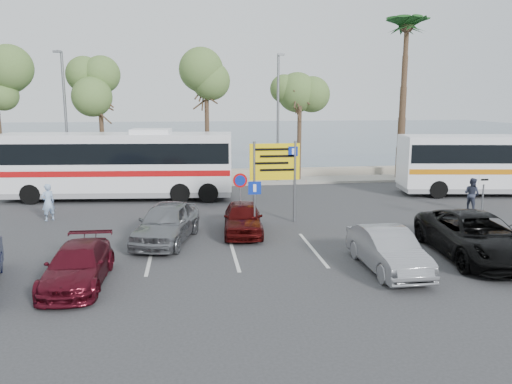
{
  "coord_description": "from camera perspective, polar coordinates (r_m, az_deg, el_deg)",
  "views": [
    {
      "loc": [
        -2.69,
        -18.03,
        5.39
      ],
      "look_at": [
        0.15,
        3.0,
        1.42
      ],
      "focal_mm": 35.0,
      "sensor_mm": 36.0,
      "label": 1
    }
  ],
  "objects": [
    {
      "name": "ground",
      "position": [
        19.01,
        0.76,
        -5.88
      ],
      "size": [
        120.0,
        120.0,
        0.0
      ],
      "primitive_type": "plane",
      "color": "#2F2F31",
      "rests_on": "ground"
    },
    {
      "name": "car_silver_a",
      "position": [
        19.32,
        -10.19,
        -3.45
      ],
      "size": [
        2.86,
        4.76,
        1.52
      ],
      "primitive_type": "imported",
      "rotation": [
        0.0,
        0.0,
        -0.26
      ],
      "color": "slate",
      "rests_on": "ground"
    },
    {
      "name": "coach_bus_right",
      "position": [
        31.57,
        26.48,
        2.71
      ],
      "size": [
        11.78,
        4.04,
        3.6
      ],
      "color": "white",
      "rests_on": "ground"
    },
    {
      "name": "lane_markings",
      "position": [
        17.93,
        -2.4,
        -6.9
      ],
      "size": [
        12.02,
        4.2,
        0.01
      ],
      "primitive_type": null,
      "color": "silver",
      "rests_on": "ground"
    },
    {
      "name": "street_lamp_left",
      "position": [
        32.39,
        -20.98,
        8.5
      ],
      "size": [
        0.45,
        1.15,
        8.01
      ],
      "color": "slate",
      "rests_on": "kerb_strip"
    },
    {
      "name": "car_red",
      "position": [
        20.21,
        -1.51,
        -2.99
      ],
      "size": [
        1.83,
        3.91,
        1.29
      ],
      "primitive_type": "imported",
      "rotation": [
        0.0,
        0.0,
        -0.08
      ],
      "color": "#400909",
      "rests_on": "ground"
    },
    {
      "name": "direction_sign",
      "position": [
        21.75,
        2.16,
        2.76
      ],
      "size": [
        2.2,
        0.12,
        3.6
      ],
      "color": "slate",
      "rests_on": "ground"
    },
    {
      "name": "suv_black",
      "position": [
        18.72,
        23.86,
        -4.63
      ],
      "size": [
        2.95,
        5.7,
        1.53
      ],
      "primitive_type": "imported",
      "rotation": [
        0.0,
        0.0,
        -0.07
      ],
      "color": "black",
      "rests_on": "ground"
    },
    {
      "name": "sign_parking",
      "position": [
        19.38,
        -0.16,
        -1.08
      ],
      "size": [
        0.5,
        0.07,
        2.25
      ],
      "color": "slate",
      "rests_on": "ground"
    },
    {
      "name": "sign_no_stop",
      "position": [
        20.87,
        -1.82,
        0.05
      ],
      "size": [
        0.6,
        0.08,
        2.35
      ],
      "color": "slate",
      "rests_on": "ground"
    },
    {
      "name": "car_maroon",
      "position": [
        15.65,
        -19.7,
        -7.92
      ],
      "size": [
        1.72,
        4.07,
        1.17
      ],
      "primitive_type": "imported",
      "rotation": [
        0.0,
        0.0,
        -0.02
      ],
      "color": "#4F0D19",
      "rests_on": "ground"
    },
    {
      "name": "car_silver_b",
      "position": [
        16.48,
        14.82,
        -6.41
      ],
      "size": [
        1.49,
        4.09,
        1.34
      ],
      "primitive_type": "imported",
      "rotation": [
        0.0,
        0.0,
        0.02
      ],
      "color": "gray",
      "rests_on": "ground"
    },
    {
      "name": "palm_tree",
      "position": [
        35.32,
        16.85,
        17.44
      ],
      "size": [
        4.8,
        4.8,
        11.2
      ],
      "color": "#382619",
      "rests_on": "kerb_strip"
    },
    {
      "name": "tree_mid",
      "position": [
        32.08,
        -5.71,
        12.8
      ],
      "size": [
        3.2,
        3.2,
        8.0
      ],
      "color": "#382619",
      "rests_on": "kerb_strip"
    },
    {
      "name": "seawall",
      "position": [
        34.51,
        -3.15,
        2.09
      ],
      "size": [
        48.0,
        0.8,
        0.6
      ],
      "primitive_type": "cube",
      "color": "#A39782",
      "rests_on": "ground"
    },
    {
      "name": "pedestrian_near",
      "position": [
        24.19,
        -22.67,
        -1.09
      ],
      "size": [
        0.73,
        0.7,
        1.68
      ],
      "primitive_type": "imported",
      "rotation": [
        0.0,
        0.0,
        3.83
      ],
      "color": "#92AFD5",
      "rests_on": "ground"
    },
    {
      "name": "tree_left",
      "position": [
        32.47,
        -17.46,
        11.2
      ],
      "size": [
        3.2,
        3.2,
        7.2
      ],
      "color": "#382619",
      "rests_on": "kerb_strip"
    },
    {
      "name": "pedestrian_far",
      "position": [
        26.59,
        23.44,
        -0.23
      ],
      "size": [
        0.89,
        0.97,
        1.61
      ],
      "primitive_type": "imported",
      "rotation": [
        0.0,
        0.0,
        2.04
      ],
      "color": "#2E3346",
      "rests_on": "ground"
    },
    {
      "name": "sea",
      "position": [
        78.26,
        -5.76,
        6.59
      ],
      "size": [
        140.0,
        140.0,
        0.0
      ],
      "primitive_type": "plane",
      "color": "#3C4B61",
      "rests_on": "ground"
    },
    {
      "name": "coach_bus_left",
      "position": [
        28.0,
        -15.47,
        2.78
      ],
      "size": [
        12.43,
        3.71,
        3.82
      ],
      "color": "white",
      "rests_on": "ground"
    },
    {
      "name": "tree_right",
      "position": [
        32.84,
        5.06,
        11.9
      ],
      "size": [
        3.2,
        3.2,
        7.4
      ],
      "color": "#382619",
      "rests_on": "kerb_strip"
    },
    {
      "name": "street_lamp_right",
      "position": [
        32.07,
        2.55,
        9.16
      ],
      "size": [
        0.45,
        1.15,
        8.01
      ],
      "color": "slate",
      "rests_on": "kerb_strip"
    },
    {
      "name": "kerb_strip",
      "position": [
        32.58,
        -2.86,
        1.18
      ],
      "size": [
        44.0,
        2.4,
        0.15
      ],
      "primitive_type": "cube",
      "color": "gray",
      "rests_on": "ground"
    },
    {
      "name": "sign_taxi",
      "position": [
        23.51,
        24.53,
        -0.09
      ],
      "size": [
        0.5,
        0.07,
        2.2
      ],
      "color": "slate",
      "rests_on": "ground"
    }
  ]
}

